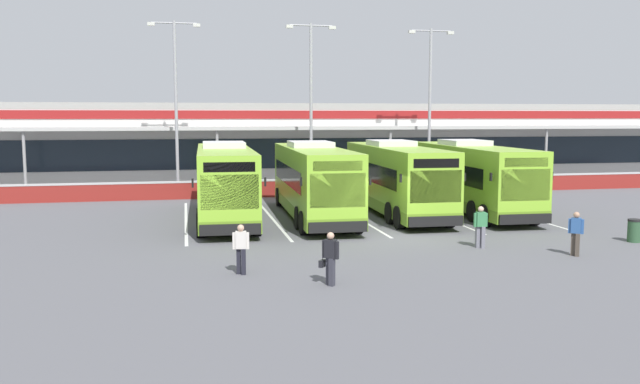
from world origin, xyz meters
name	(u,v)px	position (x,y,z in m)	size (l,w,h in m)	color
ground_plane	(388,236)	(0.00, 0.00, 0.00)	(200.00, 200.00, 0.00)	#56565B
terminal_building	(289,141)	(0.00, 26.91, 3.01)	(70.00, 13.00, 6.00)	silver
red_barrier_wall	(320,187)	(0.00, 14.50, 0.56)	(60.00, 0.40, 1.10)	maroon
coach_bus_leftmost	(225,183)	(-6.49, 5.92, 1.79)	(3.15, 12.21, 3.78)	#8CC633
coach_bus_left_centre	(313,182)	(-2.14, 5.63, 1.79)	(3.15, 12.21, 3.78)	#8CC633
coach_bus_centre	(396,179)	(2.33, 6.22, 1.79)	(3.15, 12.21, 3.78)	#8CC633
coach_bus_right_centre	(471,178)	(6.43, 6.02, 1.79)	(3.15, 12.21, 3.78)	#8CC633
bay_stripe_far_west	(186,220)	(-8.40, 6.00, 0.00)	(0.14, 13.00, 0.01)	silver
bay_stripe_west	(272,218)	(-4.20, 6.00, 0.00)	(0.14, 13.00, 0.01)	silver
bay_stripe_mid_west	(353,215)	(0.00, 6.00, 0.00)	(0.14, 13.00, 0.01)	silver
bay_stripe_centre	(430,213)	(4.20, 6.00, 0.00)	(0.14, 13.00, 0.01)	silver
bay_stripe_mid_east	(504,210)	(8.40, 6.00, 0.00)	(0.14, 13.00, 0.01)	silver
pedestrian_with_handbag	(330,257)	(-4.18, -7.40, 0.86)	(0.58, 0.56, 1.62)	#33333D
pedestrian_in_dark_coat	(241,247)	(-6.68, -5.47, 0.87)	(0.54, 0.34, 1.62)	black
pedestrian_child	(480,225)	(2.72, -3.07, 0.87)	(0.53, 0.32, 1.62)	slate
pedestrian_near_bin	(576,232)	(5.47, -5.13, 0.87)	(0.48, 0.42, 1.62)	#4C4238
lamp_post_west	(176,96)	(-8.86, 16.81, 6.29)	(3.24, 0.28, 11.00)	#9E9EA3
lamp_post_centre	(311,97)	(-0.23, 16.20, 6.29)	(3.24, 0.28, 11.00)	#9E9EA3
lamp_post_east	(430,98)	(8.35, 17.19, 6.29)	(3.24, 0.28, 11.00)	#9E9EA3
litter_bin	(634,231)	(9.35, -3.22, 0.47)	(0.54, 0.54, 0.93)	#2D5133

